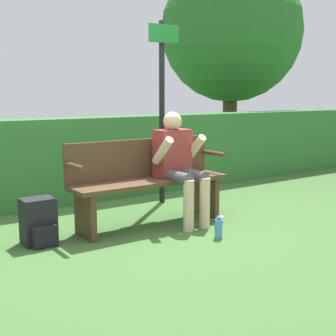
# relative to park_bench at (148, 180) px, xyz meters

# --- Properties ---
(ground_plane) EXTENTS (40.00, 40.00, 0.00)m
(ground_plane) POSITION_rel_park_bench_xyz_m (0.00, -0.06, -0.49)
(ground_plane) COLOR #426B33
(hedge_back) EXTENTS (12.00, 0.41, 1.08)m
(hedge_back) POSITION_rel_park_bench_xyz_m (0.00, 1.43, 0.06)
(hedge_back) COLOR #337033
(hedge_back) RESTS_ON ground
(park_bench) EXTENTS (1.76, 0.43, 0.91)m
(park_bench) POSITION_rel_park_bench_xyz_m (0.00, 0.00, 0.00)
(park_bench) COLOR #513823
(park_bench) RESTS_ON ground
(person_seated) EXTENTS (0.52, 0.60, 1.20)m
(person_seated) POSITION_rel_park_bench_xyz_m (0.31, -0.13, 0.19)
(person_seated) COLOR #993333
(person_seated) RESTS_ON ground
(backpack) EXTENTS (0.30, 0.31, 0.43)m
(backpack) POSITION_rel_park_bench_xyz_m (-1.19, 0.02, -0.28)
(backpack) COLOR black
(backpack) RESTS_ON ground
(water_bottle) EXTENTS (0.08, 0.08, 0.21)m
(water_bottle) POSITION_rel_park_bench_xyz_m (0.29, -0.81, -0.39)
(water_bottle) COLOR #4C8CCC
(water_bottle) RESTS_ON ground
(signpost) EXTENTS (0.43, 0.09, 2.27)m
(signpost) POSITION_rel_park_bench_xyz_m (0.70, 0.75, 0.81)
(signpost) COLOR black
(signpost) RESTS_ON ground
(tree) EXTENTS (3.01, 3.01, 4.21)m
(tree) POSITION_rel_park_bench_xyz_m (4.40, 3.55, 2.21)
(tree) COLOR #4C3823
(tree) RESTS_ON ground
(litter_crumple) EXTENTS (0.09, 0.09, 0.09)m
(litter_crumple) POSITION_rel_park_bench_xyz_m (0.68, -0.40, -0.44)
(litter_crumple) COLOR silver
(litter_crumple) RESTS_ON ground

